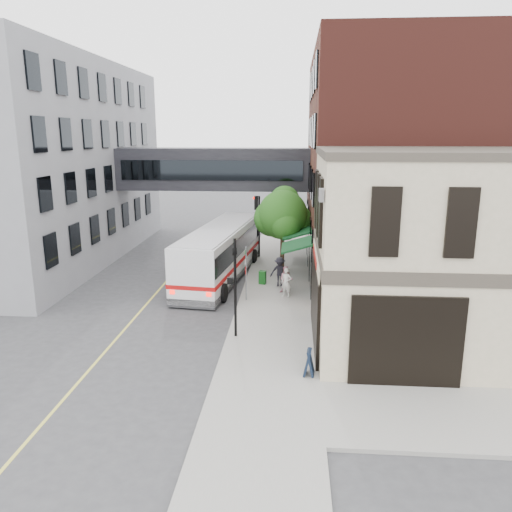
% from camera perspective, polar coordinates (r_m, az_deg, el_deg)
% --- Properties ---
extents(ground, '(120.00, 120.00, 0.00)m').
position_cam_1_polar(ground, '(21.16, -4.07, -11.53)').
color(ground, '#38383A').
rests_on(ground, ground).
extents(sidewalk_main, '(4.00, 60.00, 0.15)m').
position_cam_1_polar(sidewalk_main, '(34.11, 2.69, -1.42)').
color(sidewalk_main, gray).
rests_on(sidewalk_main, ground).
extents(corner_building, '(10.19, 8.12, 8.45)m').
position_cam_1_polar(corner_building, '(22.28, 20.02, 0.44)').
color(corner_building, tan).
rests_on(corner_building, ground).
extents(brick_building, '(13.76, 18.00, 14.00)m').
position_cam_1_polar(brick_building, '(34.68, 16.38, 9.89)').
color(brick_building, '#4B1D17').
rests_on(brick_building, ground).
extents(opposite_building, '(14.00, 24.00, 14.00)m').
position_cam_1_polar(opposite_building, '(40.24, -25.66, 9.59)').
color(opposite_building, slate).
rests_on(opposite_building, ground).
extents(skyway_bridge, '(14.00, 3.18, 3.00)m').
position_cam_1_polar(skyway_bridge, '(37.46, -4.78, 9.90)').
color(skyway_bridge, black).
rests_on(skyway_bridge, ground).
extents(traffic_signal_near, '(0.44, 0.22, 4.60)m').
position_cam_1_polar(traffic_signal_near, '(21.91, -2.49, -2.26)').
color(traffic_signal_near, black).
rests_on(traffic_signal_near, sidewalk_main).
extents(traffic_signal_far, '(0.53, 0.28, 4.50)m').
position_cam_1_polar(traffic_signal_far, '(36.45, 0.16, 4.83)').
color(traffic_signal_far, black).
rests_on(traffic_signal_far, sidewalk_main).
extents(street_sign_pole, '(0.08, 0.75, 3.00)m').
position_cam_1_polar(street_sign_pole, '(26.98, -1.15, -1.46)').
color(street_sign_pole, gray).
rests_on(street_sign_pole, sidewalk_main).
extents(street_tree, '(3.80, 3.20, 5.60)m').
position_cam_1_polar(street_tree, '(32.53, 3.07, 4.74)').
color(street_tree, '#382619').
rests_on(street_tree, sidewalk_main).
extents(lane_marking, '(0.12, 40.00, 0.01)m').
position_cam_1_polar(lane_marking, '(31.30, -10.48, -3.19)').
color(lane_marking, '#D8CC4C').
rests_on(lane_marking, ground).
extents(bus, '(4.12, 12.38, 3.27)m').
position_cam_1_polar(bus, '(31.62, -4.08, 0.61)').
color(bus, white).
rests_on(bus, ground).
extents(pedestrian_a, '(0.70, 0.59, 1.63)m').
position_cam_1_polar(pedestrian_a, '(27.89, 3.48, -3.04)').
color(pedestrian_a, silver).
rests_on(pedestrian_a, sidewalk_main).
extents(pedestrian_b, '(0.84, 0.70, 1.56)m').
position_cam_1_polar(pedestrian_b, '(28.52, 3.48, -2.72)').
color(pedestrian_b, '#D18798').
rests_on(pedestrian_b, sidewalk_main).
extents(pedestrian_c, '(1.16, 0.68, 1.78)m').
position_cam_1_polar(pedestrian_c, '(29.75, 2.74, -1.80)').
color(pedestrian_c, black).
rests_on(pedestrian_c, sidewalk_main).
extents(newspaper_box, '(0.47, 0.43, 0.79)m').
position_cam_1_polar(newspaper_box, '(30.30, 0.75, -2.46)').
color(newspaper_box, '#135418').
rests_on(newspaper_box, sidewalk_main).
extents(sandwich_board, '(0.42, 0.60, 1.01)m').
position_cam_1_polar(sandwich_board, '(19.33, 6.08, -12.00)').
color(sandwich_board, black).
rests_on(sandwich_board, sidewalk_main).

